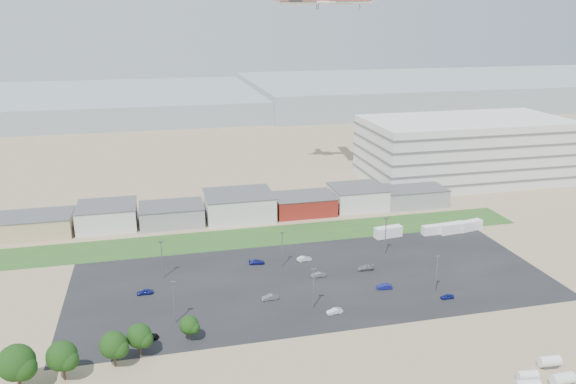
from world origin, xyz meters
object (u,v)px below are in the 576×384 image
object	(u,v)px
storage_tank_nw	(528,375)
parked_car_1	(384,287)
parked_car_5	(145,292)
parked_car_11	(304,259)
parked_car_12	(365,268)
parked_car_2	(447,297)
parked_car_13	(335,311)
box_trailer_a	(388,232)
parked_car_7	(318,275)
parked_car_4	(270,297)
airliner	(325,0)
tree_far_left	(17,366)
parked_car_6	(257,262)
parked_car_10	(148,336)

from	to	relation	value
storage_tank_nw	parked_car_1	bearing A→B (deg)	105.70
parked_car_5	parked_car_11	xyz separation A→B (m)	(42.40, 9.69, 0.01)
parked_car_5	parked_car_12	bearing A→B (deg)	89.78
parked_car_2	parked_car_5	bearing A→B (deg)	-105.26
parked_car_5	parked_car_13	world-z (taller)	parked_car_5
box_trailer_a	parked_car_7	size ratio (longest dim) A/B	2.27
storage_tank_nw	parked_car_4	world-z (taller)	storage_tank_nw
parked_car_2	parked_car_7	world-z (taller)	parked_car_7
parked_car_1	parked_car_13	world-z (taller)	parked_car_1
parked_car_13	parked_car_4	bearing A→B (deg)	-134.43
storage_tank_nw	airliner	size ratio (longest dim) A/B	0.09
tree_far_left	parked_car_2	distance (m)	92.20
parked_car_4	parked_car_12	xyz separation A→B (m)	(27.72, 10.04, 0.00)
parked_car_4	parked_car_11	world-z (taller)	parked_car_11
parked_car_1	parked_car_6	world-z (taller)	parked_car_1
storage_tank_nw	airliner	xyz separation A→B (m)	(3.17, 140.57, 68.91)
parked_car_6	box_trailer_a	bearing A→B (deg)	-69.39
box_trailer_a	parked_car_13	world-z (taller)	box_trailer_a
storage_tank_nw	box_trailer_a	size ratio (longest dim) A/B	0.42
airliner	parked_car_12	xyz separation A→B (m)	(-15.08, -89.32, -69.35)
parked_car_5	parked_car_7	bearing A→B (deg)	88.51
parked_car_1	parked_car_7	xyz separation A→B (m)	(-13.83, 10.18, -0.01)
parked_car_2	parked_car_6	distance (m)	50.16
airliner	parked_car_13	distance (m)	132.76
box_trailer_a	parked_car_10	bearing A→B (deg)	-157.29
parked_car_11	parked_car_12	world-z (taller)	parked_car_11
parked_car_4	parked_car_13	world-z (taller)	parked_car_4
storage_tank_nw	parked_car_12	size ratio (longest dim) A/B	0.81
parked_car_7	parked_car_12	bearing A→B (deg)	93.13
storage_tank_nw	parked_car_13	distance (m)	41.34
parked_car_6	parked_car_7	distance (m)	18.08
parked_car_6	parked_car_1	bearing A→B (deg)	-120.52
tree_far_left	parked_car_10	world-z (taller)	tree_far_left
parked_car_1	parked_car_2	xyz separation A→B (m)	(12.56, -8.13, -0.09)
parked_car_11	box_trailer_a	bearing A→B (deg)	-74.88
parked_car_7	parked_car_11	xyz separation A→B (m)	(-0.92, 10.42, 0.03)
parked_car_10	parked_car_12	size ratio (longest dim) A/B	0.97
storage_tank_nw	parked_car_6	size ratio (longest dim) A/B	0.86
parked_car_10	parked_car_6	bearing A→B (deg)	-34.99
box_trailer_a	parked_car_2	xyz separation A→B (m)	(-1.99, -39.73, -1.06)
parked_car_1	parked_car_12	bearing A→B (deg)	-169.87
box_trailer_a	parked_car_6	size ratio (longest dim) A/B	2.02
parked_car_6	parked_car_10	size ratio (longest dim) A/B	0.97
airliner	parked_car_10	world-z (taller)	airliner
storage_tank_nw	parked_car_10	size ratio (longest dim) A/B	0.83
parked_car_13	tree_far_left	bearing A→B (deg)	-85.23
parked_car_6	parked_car_10	bearing A→B (deg)	144.74
parked_car_5	parked_car_7	xyz separation A→B (m)	(43.32, -0.73, -0.03)
parked_car_10	tree_far_left	bearing A→B (deg)	126.88
parked_car_4	parked_car_5	bearing A→B (deg)	-112.98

